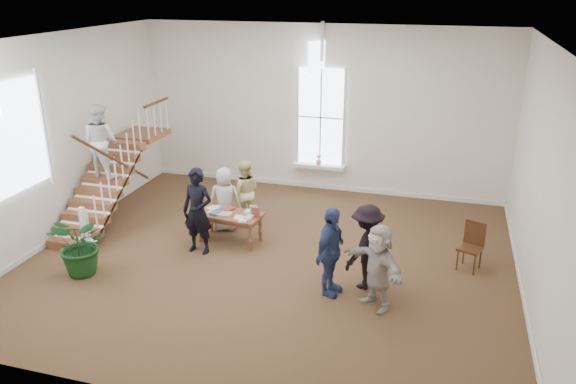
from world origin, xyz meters
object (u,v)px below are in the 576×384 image
(elderly_woman, at_px, (225,199))
(person_yellow, at_px, (244,192))
(police_officer, at_px, (198,211))
(side_chair, at_px, (472,243))
(woman_cluster_a, at_px, (330,252))
(woman_cluster_b, at_px, (367,247))
(library_table, at_px, (229,217))
(woman_cluster_c, at_px, (378,267))
(floor_plant, at_px, (82,245))

(elderly_woman, distance_m, person_yellow, 0.58)
(police_officer, bearing_deg, side_chair, 13.98)
(woman_cluster_a, bearing_deg, side_chair, -41.43)
(woman_cluster_a, xyz_separation_m, woman_cluster_b, (0.60, 0.45, -0.03))
(library_table, xyz_separation_m, woman_cluster_c, (3.53, -1.77, 0.20))
(police_officer, bearing_deg, floor_plant, -133.76)
(library_table, xyz_separation_m, woman_cluster_a, (2.63, -1.57, 0.26))
(police_officer, height_order, woman_cluster_b, police_officer)
(woman_cluster_a, bearing_deg, woman_cluster_c, -88.93)
(person_yellow, height_order, woman_cluster_b, woman_cluster_b)
(police_officer, xyz_separation_m, woman_cluster_a, (3.08, -0.92, -0.08))
(person_yellow, distance_m, woman_cluster_b, 3.96)
(police_officer, xyz_separation_m, person_yellow, (0.40, 1.75, -0.15))
(woman_cluster_c, relative_size, side_chair, 1.60)
(woman_cluster_a, relative_size, side_chair, 1.73)
(police_officer, xyz_separation_m, side_chair, (5.63, 0.86, -0.39))
(police_officer, height_order, elderly_woman, police_officer)
(person_yellow, bearing_deg, woman_cluster_a, 113.23)
(elderly_woman, bearing_deg, police_officer, 73.31)
(side_chair, bearing_deg, library_table, -156.95)
(police_officer, bearing_deg, library_table, 60.74)
(library_table, xyz_separation_m, elderly_woman, (-0.34, 0.60, 0.16))
(library_table, xyz_separation_m, woman_cluster_b, (3.23, -1.12, 0.24))
(person_yellow, height_order, woman_cluster_a, woman_cluster_a)
(elderly_woman, height_order, woman_cluster_a, woman_cluster_a)
(library_table, bearing_deg, floor_plant, -129.85)
(person_yellow, relative_size, side_chair, 1.58)
(library_table, height_order, police_officer, police_officer)
(woman_cluster_c, bearing_deg, elderly_woman, -168.76)
(elderly_woman, bearing_deg, person_yellow, -133.08)
(floor_plant, bearing_deg, woman_cluster_b, 11.23)
(police_officer, relative_size, woman_cluster_b, 1.13)
(person_yellow, bearing_deg, library_table, 70.54)
(person_yellow, xyz_separation_m, floor_plant, (-2.20, -3.31, -0.15))
(library_table, distance_m, woman_cluster_a, 3.08)
(woman_cluster_b, distance_m, side_chair, 2.39)
(floor_plant, bearing_deg, library_table, 44.55)
(police_officer, height_order, woman_cluster_a, police_officer)
(woman_cluster_a, bearing_deg, elderly_woman, 67.44)
(floor_plant, bearing_deg, police_officer, 40.97)
(library_table, distance_m, floor_plant, 3.15)
(library_table, height_order, elderly_woman, elderly_woman)
(woman_cluster_c, bearing_deg, woman_cluster_a, -149.79)
(woman_cluster_b, relative_size, woman_cluster_c, 1.05)
(elderly_woman, bearing_deg, library_table, 107.61)
(person_yellow, bearing_deg, woman_cluster_b, 124.04)
(woman_cluster_b, relative_size, floor_plant, 1.31)
(woman_cluster_c, bearing_deg, side_chair, 92.95)
(woman_cluster_a, bearing_deg, person_yellow, 58.61)
(police_officer, relative_size, side_chair, 1.89)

